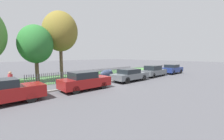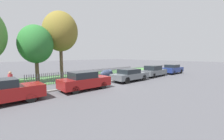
% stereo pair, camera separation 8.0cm
% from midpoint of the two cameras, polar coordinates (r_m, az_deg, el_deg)
% --- Properties ---
extents(ground_plane, '(120.00, 120.00, 0.00)m').
position_cam_midpoint_polar(ground_plane, '(15.39, -1.42, -4.73)').
color(ground_plane, '#4C4C51').
extents(kerb_stone, '(34.15, 0.20, 0.12)m').
position_cam_midpoint_polar(kerb_stone, '(15.45, -1.67, -4.47)').
color(kerb_stone, gray).
rests_on(kerb_stone, ground).
extents(grass_strip, '(34.15, 6.22, 0.01)m').
position_cam_midpoint_polar(grass_strip, '(20.23, -12.98, -2.33)').
color(grass_strip, '#477F3D').
rests_on(grass_strip, ground).
extents(park_fence, '(34.15, 0.05, 1.12)m').
position_cam_midpoint_polar(park_fence, '(17.57, -7.87, -1.62)').
color(park_fence, '#4C4C51').
rests_on(park_fence, ground).
extents(parked_car_black_saloon, '(4.15, 1.80, 1.49)m').
position_cam_midpoint_polar(parked_car_black_saloon, '(12.26, -10.51, -4.02)').
color(parked_car_black_saloon, maroon).
rests_on(parked_car_black_saloon, ground).
extents(parked_car_navy_estate, '(4.38, 1.84, 1.33)m').
position_cam_midpoint_polar(parked_car_navy_estate, '(16.05, 6.72, -1.82)').
color(parked_car_navy_estate, '#51565B').
rests_on(parked_car_navy_estate, ground).
extents(parked_car_red_compact, '(4.18, 1.73, 1.45)m').
position_cam_midpoint_polar(parked_car_red_compact, '(20.03, 15.40, -0.38)').
color(parked_car_red_compact, '#51565B').
rests_on(parked_car_red_compact, ground).
extents(parked_car_white_van, '(3.75, 1.79, 1.38)m').
position_cam_midpoint_polar(parked_car_white_van, '(24.07, 21.84, 0.39)').
color(parked_car_white_van, navy).
rests_on(parked_car_white_van, ground).
extents(covered_motorcycle, '(2.02, 0.80, 1.04)m').
position_cam_midpoint_polar(covered_motorcycle, '(17.91, -2.04, -1.21)').
color(covered_motorcycle, black).
rests_on(covered_motorcycle, ground).
extents(tree_behind_motorcycle, '(3.32, 3.32, 5.79)m').
position_cam_midpoint_polar(tree_behind_motorcycle, '(16.98, -27.19, 8.70)').
color(tree_behind_motorcycle, brown).
rests_on(tree_behind_motorcycle, ground).
extents(tree_mid_park, '(3.93, 3.93, 7.74)m').
position_cam_midpoint_polar(tree_mid_park, '(18.65, -19.25, 13.62)').
color(tree_mid_park, brown).
rests_on(tree_mid_park, ground).
extents(pedestrian_near_fence, '(0.36, 0.32, 1.57)m').
position_cam_midpoint_polar(pedestrian_near_fence, '(13.68, -34.33, -3.31)').
color(pedestrian_near_fence, '#2D3351').
rests_on(pedestrian_near_fence, ground).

